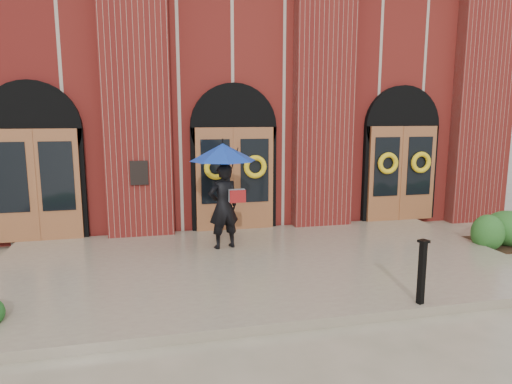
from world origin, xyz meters
name	(u,v)px	position (x,y,z in m)	size (l,w,h in m)	color
ground	(261,271)	(0.00, 0.00, 0.00)	(90.00, 90.00, 0.00)	tan
landing	(259,265)	(0.00, 0.15, 0.07)	(10.00, 5.30, 0.15)	gray
church_building	(204,99)	(0.00, 8.78, 3.50)	(16.20, 12.53, 7.00)	#5F1914
man_with_umbrella	(223,175)	(-0.52, 1.20, 1.70)	(1.67, 1.67, 2.22)	black
metal_post	(422,271)	(1.89, -2.35, 0.67)	(0.16, 0.16, 0.99)	black
hedge_wall_right	(509,228)	(6.00, 0.50, 0.38)	(2.92, 1.17, 0.75)	#23531D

